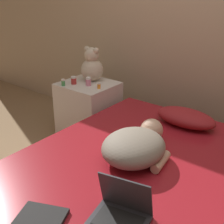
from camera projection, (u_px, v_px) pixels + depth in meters
name	position (u px, v px, depth m)	size (l,w,h in m)	color
ground_plane	(131.00, 215.00, 2.20)	(12.00, 12.00, 0.00)	#937551
wall_back	(222.00, 9.00, 2.59)	(8.00, 0.06, 2.60)	tan
bed	(132.00, 190.00, 2.12)	(1.46, 1.96, 0.43)	brown
nightstand	(89.00, 110.00, 3.20)	(0.52, 0.48, 0.58)	silver
pillow	(186.00, 118.00, 2.52)	(0.50, 0.27, 0.13)	maroon
person_lying	(136.00, 145.00, 2.05)	(0.48, 0.65, 0.20)	gray
laptop	(121.00, 211.00, 1.54)	(0.33, 0.28, 0.23)	#333338
teddy_bear	(92.00, 66.00, 3.11)	(0.22, 0.22, 0.34)	beige
bottle_green	(63.00, 82.00, 3.01)	(0.04, 0.04, 0.06)	#3D8E4C
bottle_pink	(88.00, 81.00, 3.01)	(0.05, 0.05, 0.08)	pink
bottle_red	(74.00, 80.00, 3.05)	(0.05, 0.05, 0.08)	#B72D2D
bottle_orange	(99.00, 86.00, 2.93)	(0.03, 0.03, 0.06)	orange
book	(41.00, 218.00, 1.55)	(0.29, 0.25, 0.02)	black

